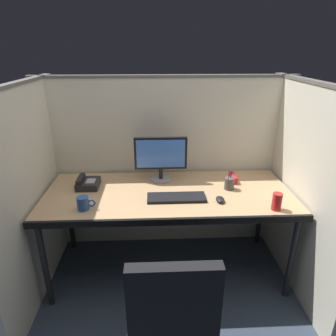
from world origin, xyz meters
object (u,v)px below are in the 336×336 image
Objects in this scene: keyboard_main at (176,198)px; soda_can at (277,202)px; computer_mouse at (220,199)px; monitor_center at (161,156)px; pen_cup at (229,183)px; desk at (168,198)px; red_stapler at (233,178)px; coffee_mug at (83,203)px; desk_phone at (87,183)px.

soda_can is at bearing -15.17° from keyboard_main.
keyboard_main is 4.48× the size of computer_mouse.
monitor_center is 2.58× the size of pen_cup.
desk is 15.57× the size of soda_can.
computer_mouse is 0.58× the size of pen_cup.
red_stapler is 1.22m from coffee_mug.
pen_cup is at bearing 19.01° from keyboard_main.
monitor_center is 0.41m from keyboard_main.
monitor_center reaches higher than computer_mouse.
desk_phone is (-1.37, 0.42, -0.03)m from soda_can.
desk_phone is at bearing 175.61° from pen_cup.
desk is 12.67× the size of red_stapler.
desk is 0.13m from keyboard_main.
desk is at bearing -160.65° from red_stapler.
keyboard_main is at bearing -160.99° from pen_cup.
soda_can reaches higher than computer_mouse.
pen_cup is at bearing 5.12° from desk.
coffee_mug is at bearing -139.47° from monitor_center.
pen_cup is 0.88× the size of desk_phone.
desk_phone is (-0.05, 0.35, -0.01)m from coffee_mug.
keyboard_main is 0.66m from coffee_mug.
soda_can reaches higher than red_stapler.
pen_cup is 1.37× the size of soda_can.
computer_mouse is (0.42, -0.40, -0.20)m from monitor_center.
pen_cup is at bearing -114.09° from red_stapler.
coffee_mug is (-1.14, -0.42, 0.02)m from red_stapler.
desk is 19.79× the size of computer_mouse.
coffee_mug reaches higher than desk_phone.
desk is at bearing -11.40° from desk_phone.
soda_can is at bearing -16.90° from desk_phone.
red_stapler is at bearing 65.91° from pen_cup.
monitor_center is 3.52× the size of soda_can.
monitor_center is at bearing 40.53° from coffee_mug.
keyboard_main is 0.58m from red_stapler.
desk is 0.64m from coffee_mug.
coffee_mug is at bearing -169.39° from keyboard_main.
keyboard_main is 0.73m from desk_phone.
monitor_center is 2.26× the size of desk_phone.
monitor_center reaches higher than pen_cup.
keyboard_main is at bearing 10.61° from coffee_mug.
soda_can is at bearing -33.96° from monitor_center.
monitor_center is (-0.05, 0.24, 0.27)m from desk.
soda_can is at bearing -53.02° from pen_cup.
red_stapler is at bearing 20.09° from coffee_mug.
pen_cup is (0.48, 0.04, 0.10)m from desk.
red_stapler is at bearing -4.45° from monitor_center.
soda_can reaches higher than coffee_mug.
computer_mouse is 0.97m from coffee_mug.
desk_phone reaches higher than keyboard_main.
pen_cup is 0.41m from soda_can.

